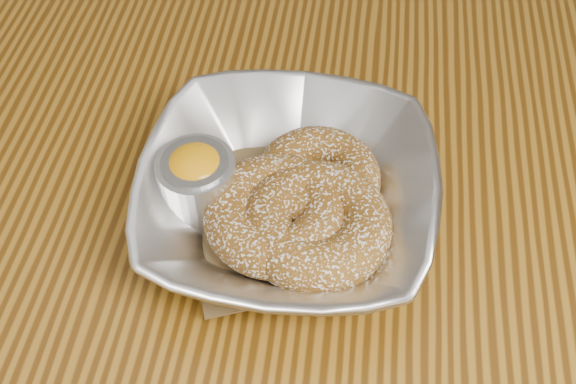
# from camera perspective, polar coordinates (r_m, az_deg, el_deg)

# --- Properties ---
(table) EXTENTS (1.20, 0.80, 0.75)m
(table) POSITION_cam_1_polar(r_m,az_deg,el_deg) (0.59, -10.61, -7.50)
(table) COLOR brown
(table) RESTS_ON ground_plane
(serving_bowl) EXTENTS (0.21, 0.21, 0.05)m
(serving_bowl) POSITION_cam_1_polar(r_m,az_deg,el_deg) (0.47, 0.00, -0.33)
(serving_bowl) COLOR silver
(serving_bowl) RESTS_ON table
(parchment) EXTENTS (0.19, 0.19, 0.00)m
(parchment) POSITION_cam_1_polar(r_m,az_deg,el_deg) (0.49, 0.00, -1.52)
(parchment) COLOR brown
(parchment) RESTS_ON table
(donut_back) EXTENTS (0.10, 0.10, 0.03)m
(donut_back) POSITION_cam_1_polar(r_m,az_deg,el_deg) (0.48, 2.54, 1.21)
(donut_back) COLOR brown
(donut_back) RESTS_ON parchment
(donut_front) EXTENTS (0.10, 0.10, 0.04)m
(donut_front) POSITION_cam_1_polar(r_m,az_deg,el_deg) (0.46, -1.01, -1.90)
(donut_front) COLOR brown
(donut_front) RESTS_ON parchment
(donut_extra) EXTENTS (0.13, 0.13, 0.04)m
(donut_extra) POSITION_cam_1_polar(r_m,az_deg,el_deg) (0.46, 2.33, -2.80)
(donut_extra) COLOR brown
(donut_extra) RESTS_ON parchment
(ramekin) EXTENTS (0.05, 0.05, 0.05)m
(ramekin) POSITION_cam_1_polar(r_m,az_deg,el_deg) (0.47, -7.66, 0.96)
(ramekin) COLOR silver
(ramekin) RESTS_ON table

